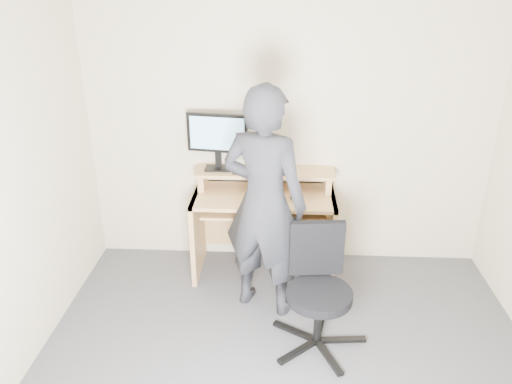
# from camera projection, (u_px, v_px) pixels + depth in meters

# --- Properties ---
(back_wall) EXTENTS (3.50, 0.02, 2.50)m
(back_wall) POSITION_uv_depth(u_px,v_px,m) (289.00, 128.00, 4.27)
(back_wall) COLOR beige
(back_wall) RESTS_ON ground
(desk) EXTENTS (1.20, 0.60, 0.91)m
(desk) POSITION_uv_depth(u_px,v_px,m) (264.00, 212.00, 4.37)
(desk) COLOR tan
(desk) RESTS_ON ground
(monitor) EXTENTS (0.52, 0.15, 0.49)m
(monitor) POSITION_uv_depth(u_px,v_px,m) (217.00, 137.00, 4.18)
(monitor) COLOR black
(monitor) RESTS_ON desk
(external_drive) EXTENTS (0.11, 0.15, 0.20)m
(external_drive) POSITION_uv_depth(u_px,v_px,m) (261.00, 159.00, 4.26)
(external_drive) COLOR black
(external_drive) RESTS_ON desk
(travel_mug) EXTENTS (0.10, 0.10, 0.18)m
(travel_mug) POSITION_uv_depth(u_px,v_px,m) (267.00, 160.00, 4.25)
(travel_mug) COLOR silver
(travel_mug) RESTS_ON desk
(smartphone) EXTENTS (0.10, 0.14, 0.01)m
(smartphone) POSITION_uv_depth(u_px,v_px,m) (285.00, 172.00, 4.23)
(smartphone) COLOR black
(smartphone) RESTS_ON desk
(charger) EXTENTS (0.05, 0.05, 0.03)m
(charger) POSITION_uv_depth(u_px,v_px,m) (236.00, 172.00, 4.21)
(charger) COLOR black
(charger) RESTS_ON desk
(headphones) EXTENTS (0.18, 0.18, 0.06)m
(headphones) POSITION_uv_depth(u_px,v_px,m) (242.00, 166.00, 4.37)
(headphones) COLOR silver
(headphones) RESTS_ON desk
(keyboard) EXTENTS (0.49, 0.29, 0.03)m
(keyboard) POSITION_uv_depth(u_px,v_px,m) (263.00, 208.00, 4.16)
(keyboard) COLOR black
(keyboard) RESTS_ON desk
(mouse) EXTENTS (0.11, 0.08, 0.04)m
(mouse) POSITION_uv_depth(u_px,v_px,m) (296.00, 198.00, 4.10)
(mouse) COLOR black
(mouse) RESTS_ON desk
(office_chair) EXTENTS (0.68, 0.69, 0.87)m
(office_chair) POSITION_uv_depth(u_px,v_px,m) (318.00, 284.00, 3.49)
(office_chair) COLOR black
(office_chair) RESTS_ON ground
(person) EXTENTS (0.77, 0.64, 1.80)m
(person) POSITION_uv_depth(u_px,v_px,m) (264.00, 203.00, 3.70)
(person) COLOR black
(person) RESTS_ON ground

